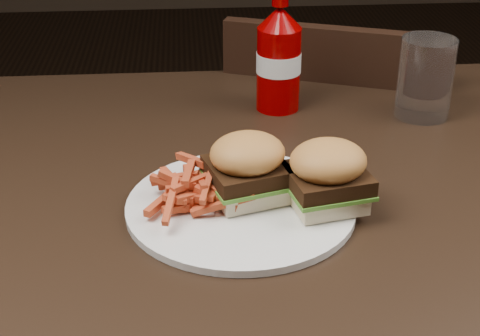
{
  "coord_description": "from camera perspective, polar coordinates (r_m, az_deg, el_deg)",
  "views": [
    {
      "loc": [
        -0.13,
        -0.79,
        1.19
      ],
      "look_at": [
        -0.07,
        -0.05,
        0.8
      ],
      "focal_mm": 55.0,
      "sensor_mm": 36.0,
      "label": 1
    }
  ],
  "objects": [
    {
      "name": "ketchup_bottle",
      "position": [
        1.1,
        3.0,
        7.56
      ],
      "size": [
        0.08,
        0.08,
        0.13
      ],
      "primitive_type": "cylinder",
      "rotation": [
        0.0,
        0.0,
        0.24
      ],
      "color": "#7D0001",
      "rests_on": "dining_table"
    },
    {
      "name": "chair_far",
      "position": [
        1.53,
        7.49,
        -2.27
      ],
      "size": [
        0.49,
        0.49,
        0.04
      ],
      "primitive_type": "cube",
      "rotation": [
        0.0,
        0.0,
        2.78
      ],
      "color": "black",
      "rests_on": "ground"
    },
    {
      "name": "dining_table",
      "position": [
        0.92,
        4.01,
        -2.16
      ],
      "size": [
        1.2,
        0.8,
        0.04
      ],
      "primitive_type": "cube",
      "color": "black",
      "rests_on": "ground"
    },
    {
      "name": "fries_pile",
      "position": [
        0.84,
        -3.34,
        -1.3
      ],
      "size": [
        0.11,
        0.11,
        0.04
      ],
      "primitive_type": null,
      "rotation": [
        0.0,
        0.0,
        -0.02
      ],
      "color": "#BF4C29",
      "rests_on": "plate"
    },
    {
      "name": "sandwich_half_a",
      "position": [
        0.85,
        0.57,
        -1.62
      ],
      "size": [
        0.1,
        0.09,
        0.02
      ],
      "primitive_type": "cube",
      "rotation": [
        0.0,
        0.0,
        0.29
      ],
      "color": "beige",
      "rests_on": "plate"
    },
    {
      "name": "tumbler",
      "position": [
        1.11,
        14.16,
        6.62
      ],
      "size": [
        0.1,
        0.1,
        0.12
      ],
      "primitive_type": "cylinder",
      "rotation": [
        0.0,
        0.0,
        0.37
      ],
      "color": "white",
      "rests_on": "dining_table"
    },
    {
      "name": "sandwich_half_b",
      "position": [
        0.84,
        6.69,
        -2.22
      ],
      "size": [
        0.09,
        0.09,
        0.02
      ],
      "primitive_type": "cube",
      "rotation": [
        0.0,
        0.0,
        0.21
      ],
      "color": "beige",
      "rests_on": "plate"
    },
    {
      "name": "plate",
      "position": [
        0.85,
        0.05,
        -3.0
      ],
      "size": [
        0.27,
        0.27,
        0.01
      ],
      "primitive_type": "cylinder",
      "color": "white",
      "rests_on": "dining_table"
    }
  ]
}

